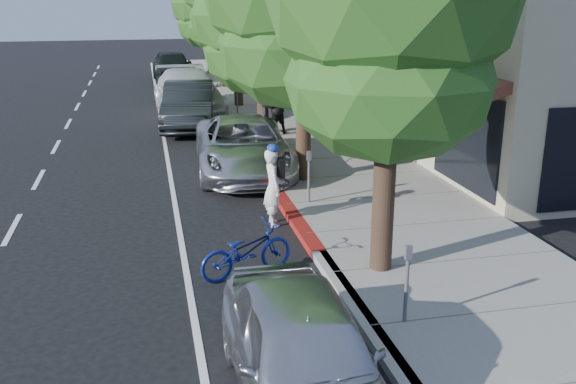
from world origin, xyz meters
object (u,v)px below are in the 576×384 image
object	(u,v)px
street_tree_5	(208,4)
dark_suv_far	(172,66)
bicycle	(246,251)
dark_sedan	(189,105)
cyclist	(273,187)
silver_suv	(243,146)
street_tree_2	(262,17)
street_tree_4	(220,5)
street_tree_0	(393,4)
white_pickup	(188,93)
near_car_a	(304,355)
pedestrian	(274,107)

from	to	relation	value
street_tree_5	dark_suv_far	size ratio (longest dim) A/B	1.35
bicycle	dark_sedan	world-z (taller)	dark_sedan
cyclist	silver_suv	world-z (taller)	cyclist
street_tree_2	bicycle	xyz separation A→B (m)	(-2.41, -11.48, -3.68)
street_tree_5	bicycle	xyz separation A→B (m)	(-2.41, -29.48, -3.74)
dark_sedan	street_tree_4	bearing A→B (deg)	83.10
street_tree_0	street_tree_2	bearing A→B (deg)	90.00
white_pickup	near_car_a	bearing A→B (deg)	-93.28
street_tree_0	silver_suv	xyz separation A→B (m)	(-1.40, 7.50, -4.04)
silver_suv	pedestrian	world-z (taller)	pedestrian
street_tree_4	white_pickup	size ratio (longest dim) A/B	1.10
street_tree_5	cyclist	distance (m)	27.19
street_tree_2	near_car_a	bearing A→B (deg)	-98.54
street_tree_0	street_tree_5	bearing A→B (deg)	90.00
street_tree_4	cyclist	distance (m)	21.27
street_tree_5	near_car_a	size ratio (longest dim) A/B	1.62
street_tree_2	dark_sedan	distance (m)	4.68
bicycle	pedestrian	size ratio (longest dim) A/B	0.94
bicycle	near_car_a	world-z (taller)	near_car_a
street_tree_4	cyclist	bearing A→B (deg)	-93.85
bicycle	dark_suv_far	size ratio (longest dim) A/B	0.36
dark_sedan	dark_suv_far	world-z (taller)	dark_suv_far
street_tree_4	dark_suv_far	bearing A→B (deg)	124.85
silver_suv	dark_suv_far	world-z (taller)	dark_suv_far
dark_suv_far	near_car_a	bearing A→B (deg)	-92.07
street_tree_0	cyclist	bearing A→B (deg)	114.73
street_tree_5	pedestrian	xyz separation A→B (m)	(0.33, -18.32, -3.09)
street_tree_5	white_pickup	xyz separation A→B (m)	(-2.27, -13.00, -3.30)
street_tree_0	silver_suv	world-z (taller)	street_tree_0
cyclist	street_tree_5	bearing A→B (deg)	-3.59
cyclist	near_car_a	xyz separation A→B (m)	(-0.92, -6.56, -0.14)
dark_sedan	near_car_a	bearing A→B (deg)	-82.46
street_tree_2	cyclist	world-z (taller)	street_tree_2
near_car_a	street_tree_0	bearing A→B (deg)	56.44
bicycle	dark_suv_far	bearing A→B (deg)	-19.13
dark_suv_far	bicycle	bearing A→B (deg)	-92.21
dark_suv_far	near_car_a	xyz separation A→B (m)	(0.12, -31.02, -0.15)
dark_sedan	white_pickup	world-z (taller)	white_pickup
silver_suv	dark_sedan	size ratio (longest dim) A/B	1.07
street_tree_0	street_tree_4	world-z (taller)	street_tree_0
street_tree_2	street_tree_0	bearing A→B (deg)	-90.00
street_tree_2	cyclist	distance (m)	9.63
street_tree_0	cyclist	world-z (taller)	street_tree_0
street_tree_5	silver_suv	bearing A→B (deg)	-93.56
bicycle	white_pickup	size ratio (longest dim) A/B	0.29
street_tree_2	street_tree_4	size ratio (longest dim) A/B	1.00
street_tree_5	white_pickup	size ratio (longest dim) A/B	1.10
pedestrian	bicycle	bearing A→B (deg)	47.69
pedestrian	silver_suv	bearing A→B (deg)	39.02
dark_sedan	bicycle	bearing A→B (deg)	-82.70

